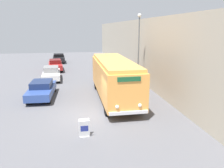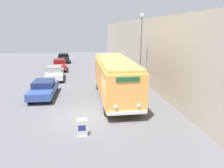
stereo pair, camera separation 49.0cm
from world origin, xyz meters
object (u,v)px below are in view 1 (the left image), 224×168
at_px(parked_car_mid, 51,73).
at_px(parked_car_far, 55,65).
at_px(parked_car_near, 42,89).
at_px(vintage_bus, 114,77).
at_px(parked_car_distant, 59,58).
at_px(streetlamp, 139,41).
at_px(sign_board, 84,128).

height_order(parked_car_mid, parked_car_far, parked_car_far).
xyz_separation_m(parked_car_near, parked_car_mid, (0.22, 6.50, 0.03)).
height_order(vintage_bus, parked_car_distant, vintage_bus).
bearing_deg(vintage_bus, streetlamp, 48.51).
distance_m(streetlamp, parked_car_mid, 10.47).
xyz_separation_m(streetlamp, parked_car_near, (-8.88, -1.94, -3.74)).
distance_m(streetlamp, parked_car_distant, 19.72).
xyz_separation_m(vintage_bus, streetlamp, (3.00, 3.40, 2.63)).
height_order(vintage_bus, sign_board, vintage_bus).
bearing_deg(parked_car_distant, parked_car_near, -94.34).
bearing_deg(parked_car_mid, parked_car_near, -95.24).
distance_m(parked_car_near, parked_car_distant, 19.33).
bearing_deg(vintage_bus, parked_car_distant, 104.93).
bearing_deg(parked_car_near, parked_car_mid, 90.33).
relative_size(sign_board, parked_car_far, 0.21).
relative_size(vintage_bus, streetlamp, 1.37).
bearing_deg(sign_board, parked_car_near, 112.48).
bearing_deg(parked_car_distant, parked_car_mid, -93.85).
relative_size(sign_board, parked_car_mid, 0.21).
xyz_separation_m(parked_car_near, parked_car_far, (0.28, 12.11, 0.07)).
bearing_deg(parked_car_near, sign_board, -65.22).
relative_size(parked_car_far, parked_car_distant, 1.11).
relative_size(sign_board, parked_car_distant, 0.24).
distance_m(streetlamp, parked_car_far, 13.82).
height_order(vintage_bus, streetlamp, streetlamp).
distance_m(parked_car_near, parked_car_far, 12.11).
distance_m(vintage_bus, sign_board, 6.80).
bearing_deg(streetlamp, parked_car_distant, 116.17).
bearing_deg(parked_car_distant, sign_board, -87.45).
relative_size(parked_car_near, parked_car_distant, 1.15).
height_order(vintage_bus, parked_car_near, vintage_bus).
xyz_separation_m(sign_board, streetlamp, (5.77, 9.46, 3.99)).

